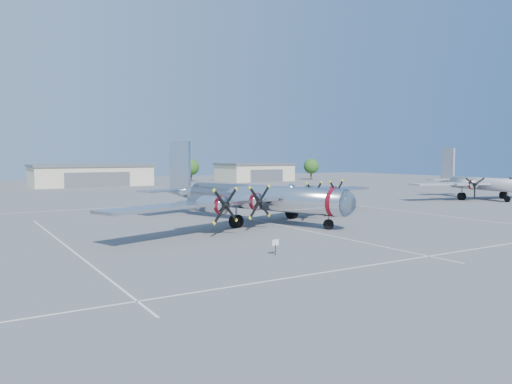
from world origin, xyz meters
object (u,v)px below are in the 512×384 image
hangar_east (254,172)px  main_bomber_b29 (253,221)px  twin_engine_east (478,199)px  tree_far_east (311,166)px  tree_east (191,167)px  info_placard (275,244)px  hangar_center (91,175)px

hangar_east → main_bomber_b29: size_ratio=0.49×
main_bomber_b29 → twin_engine_east: main_bomber_b29 is taller
tree_far_east → twin_engine_east: size_ratio=0.24×
tree_east → main_bomber_b29: bearing=-109.7°
twin_engine_east → info_placard: twin_engine_east is taller
hangar_east → twin_engine_east: (0.04, -74.85, -2.71)m
hangar_east → tree_far_east: (20.00, -1.96, 1.51)m
hangar_east → info_placard: (-57.41, -97.68, -1.89)m
twin_engine_east → tree_far_east: bearing=88.4°
main_bomber_b29 → twin_engine_east: bearing=-12.6°
main_bomber_b29 → tree_far_east: bearing=29.7°
hangar_center → twin_engine_east: size_ratio=1.02×
tree_east → info_placard: size_ratio=5.68×
hangar_east → info_placard: 113.32m
main_bomber_b29 → twin_engine_east: size_ratio=1.49×
tree_far_east → hangar_east: bearing=174.4°
tree_east → info_placard: 111.01m
hangar_center → hangar_east: 48.00m
hangar_center → hangar_east: bearing=0.0°
info_placard → hangar_center: bearing=76.4°
tree_east → twin_engine_east: bearing=-77.4°
main_bomber_b29 → twin_engine_east: 49.20m
hangar_east → tree_east: size_ratio=3.10×
info_placard → tree_far_east: bearing=43.0°
hangar_center → tree_far_east: bearing=-1.7°
tree_far_east → main_bomber_b29: size_ratio=0.16×
tree_far_east → info_placard: bearing=-129.0°
hangar_center → hangar_east: same height
info_placard → tree_east: bearing=61.1°
tree_east → tree_far_east: size_ratio=1.00×
tree_east → twin_engine_east: 82.98m
hangar_center → info_placard: hangar_center is taller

